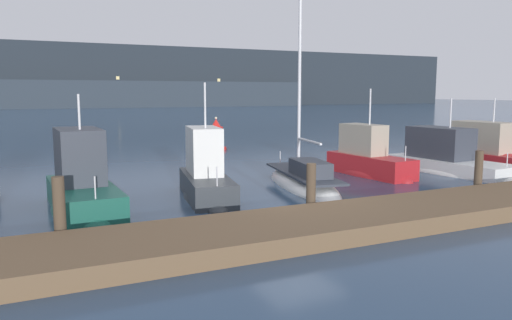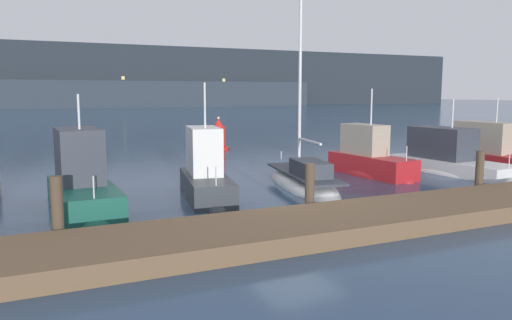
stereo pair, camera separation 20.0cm
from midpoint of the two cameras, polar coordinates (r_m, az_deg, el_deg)
ground_plane at (r=15.50m, az=4.97°, el=-5.74°), size 400.00×400.00×0.00m
dock at (r=13.45m, az=10.18°, el=-6.94°), size 33.51×2.80×0.45m
mooring_pile_1 at (r=12.61m, az=-21.33°, el=-5.48°), size 0.28×0.28×1.67m
mooring_pile_2 at (r=14.67m, az=6.55°, el=-3.41°), size 0.28×0.28×1.56m
mooring_pile_3 at (r=19.12m, az=24.44°, el=-1.42°), size 0.28×0.28×1.59m
motorboat_berth_3 at (r=16.22m, az=-18.87°, el=-3.90°), size 2.01×5.37×4.21m
motorboat_berth_4 at (r=17.29m, az=-5.43°, el=-2.61°), size 2.33×4.92×4.39m
sailboat_berth_5 at (r=19.20m, az=5.76°, el=-2.70°), size 2.90×6.72×10.33m
motorboat_berth_6 at (r=22.44m, az=13.12°, el=-0.66°), size 1.84×4.95×4.36m
motorboat_berth_7 at (r=24.37m, az=21.47°, el=-0.40°), size 2.73×6.66×3.79m
motorboat_berth_8 at (r=27.58m, az=25.73°, el=0.16°), size 2.32×6.61×4.02m
channel_buoy at (r=31.73m, az=-4.11°, el=2.62°), size 1.30×1.30×2.09m
hillside_backdrop at (r=134.19m, az=-22.28°, el=8.65°), size 240.00×23.00×15.45m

